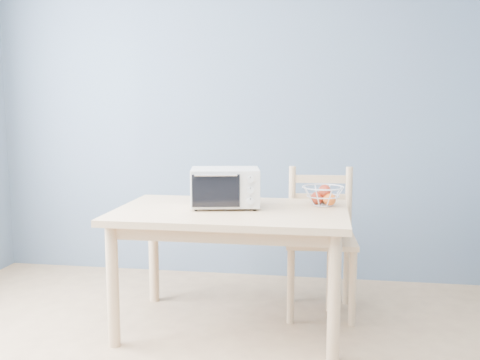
% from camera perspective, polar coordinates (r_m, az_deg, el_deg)
% --- Properties ---
extents(room, '(4.01, 4.51, 2.61)m').
position_cam_1_polar(room, '(2.10, -10.47, 5.95)').
color(room, tan).
rests_on(room, ground).
extents(dining_table, '(1.40, 0.90, 0.75)m').
position_cam_1_polar(dining_table, '(3.27, -0.94, -4.86)').
color(dining_table, '#D9B082').
rests_on(dining_table, ground).
extents(toaster_oven, '(0.46, 0.37, 0.24)m').
position_cam_1_polar(toaster_oven, '(3.28, -1.87, -0.75)').
color(toaster_oven, beige).
rests_on(toaster_oven, dining_table).
extents(fruit_basket, '(0.34, 0.34, 0.13)m').
position_cam_1_polar(fruit_basket, '(3.40, 8.89, -1.60)').
color(fruit_basket, silver).
rests_on(fruit_basket, dining_table).
extents(dining_chair, '(0.47, 0.47, 0.96)m').
position_cam_1_polar(dining_chair, '(3.62, 8.58, -6.53)').
color(dining_chair, '#D9B082').
rests_on(dining_chair, ground).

